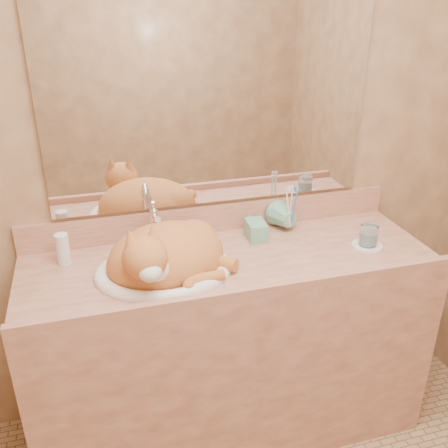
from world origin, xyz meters
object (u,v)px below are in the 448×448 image
object	(u,v)px
sink_basin	(163,253)
water_glass	(369,235)
vanity_counter	(230,347)
toothbrush_cup	(291,222)
soap_dispenser	(260,225)
cat	(165,253)

from	to	relation	value
sink_basin	water_glass	xyz separation A→B (m)	(0.83, -0.03, -0.03)
vanity_counter	toothbrush_cup	world-z (taller)	toothbrush_cup
vanity_counter	water_glass	world-z (taller)	water_glass
sink_basin	soap_dispenser	size ratio (longest dim) A/B	2.98
soap_dispenser	water_glass	distance (m)	0.44
cat	sink_basin	bearing A→B (deg)	114.12
vanity_counter	soap_dispenser	distance (m)	0.54
vanity_counter	soap_dispenser	world-z (taller)	soap_dispenser
sink_basin	cat	distance (m)	0.01
cat	soap_dispenser	xyz separation A→B (m)	(0.41, 0.12, 0.00)
vanity_counter	water_glass	bearing A→B (deg)	-5.46
soap_dispenser	toothbrush_cup	size ratio (longest dim) A/B	1.43
toothbrush_cup	sink_basin	bearing A→B (deg)	-163.42
sink_basin	soap_dispenser	bearing A→B (deg)	28.95
sink_basin	cat	size ratio (longest dim) A/B	1.10
soap_dispenser	vanity_counter	bearing A→B (deg)	-146.10
cat	soap_dispenser	bearing A→B (deg)	2.11
vanity_counter	cat	xyz separation A→B (m)	(-0.26, -0.03, 0.50)
sink_basin	cat	xyz separation A→B (m)	(0.01, -0.01, 0.00)
sink_basin	cat	bearing A→B (deg)	-37.85
sink_basin	soap_dispenser	world-z (taller)	soap_dispenser
vanity_counter	soap_dispenser	bearing A→B (deg)	31.12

